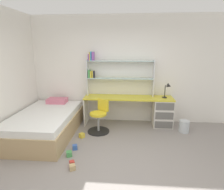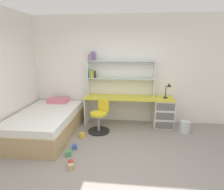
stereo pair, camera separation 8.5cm
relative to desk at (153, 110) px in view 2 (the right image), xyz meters
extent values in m
cube|color=gray|center=(-0.84, -1.97, -0.44)|extent=(5.65, 5.52, 0.02)
cube|color=white|center=(-0.84, 0.31, 0.96)|extent=(5.65, 0.06, 2.79)
cube|color=gold|center=(-0.62, 0.00, 0.30)|extent=(2.25, 0.52, 0.04)
cube|color=silver|center=(0.27, 0.00, -0.08)|extent=(0.48, 0.50, 0.71)
cube|color=silver|center=(-1.73, 0.00, -0.08)|extent=(0.03, 0.47, 0.71)
cube|color=#64625E|center=(0.27, -0.25, -0.31)|extent=(0.43, 0.01, 0.18)
cube|color=#64625E|center=(0.27, -0.25, -0.08)|extent=(0.43, 0.01, 0.18)
cube|color=#64625E|center=(0.27, -0.25, 0.16)|extent=(0.43, 0.01, 0.18)
cube|color=silver|center=(-1.68, 0.14, 0.78)|extent=(0.02, 0.22, 0.93)
cube|color=silver|center=(0.01, 0.14, 0.78)|extent=(0.02, 0.22, 0.93)
cube|color=silver|center=(-0.84, 0.14, 0.77)|extent=(1.68, 0.22, 0.02)
cube|color=silver|center=(-0.84, 0.14, 1.22)|extent=(1.68, 0.22, 0.02)
cube|color=#4CA559|center=(-1.63, 0.14, 0.88)|extent=(0.04, 0.17, 0.20)
cube|color=yellow|center=(-1.59, 0.14, 0.87)|extent=(0.03, 0.18, 0.17)
cube|color=yellow|center=(-1.55, 0.14, 0.87)|extent=(0.03, 0.12, 0.18)
cube|color=#26262D|center=(-1.52, 0.14, 0.87)|extent=(0.03, 0.13, 0.17)
cube|color=purple|center=(-1.64, 0.14, 1.30)|extent=(0.03, 0.13, 0.15)
cube|color=gold|center=(-1.61, 0.14, 1.33)|extent=(0.02, 0.15, 0.21)
cube|color=#338CBF|center=(-1.58, 0.14, 1.34)|extent=(0.04, 0.15, 0.22)
cube|color=purple|center=(-1.53, 0.14, 1.33)|extent=(0.04, 0.19, 0.21)
cylinder|color=black|center=(0.29, 0.00, 0.33)|extent=(0.12, 0.12, 0.02)
cylinder|color=black|center=(0.29, 0.00, 0.48)|extent=(0.02, 0.02, 0.30)
cone|color=black|center=(0.37, -0.05, 0.63)|extent=(0.12, 0.11, 0.13)
cylinder|color=black|center=(-1.32, -0.52, -0.42)|extent=(0.52, 0.52, 0.03)
cylinder|color=#A5A8AD|center=(-1.32, -0.52, -0.21)|extent=(0.05, 0.05, 0.43)
cylinder|color=yellow|center=(-1.32, -0.52, 0.03)|extent=(0.40, 0.40, 0.05)
cube|color=yellow|center=(-1.22, -0.37, 0.20)|extent=(0.29, 0.21, 0.28)
cube|color=tan|center=(-2.50, -0.77, -0.23)|extent=(1.28, 2.07, 0.40)
cube|color=white|center=(-2.50, -0.77, 0.04)|extent=(1.22, 2.01, 0.14)
cube|color=#D8728C|center=(-2.50, 0.01, 0.17)|extent=(0.50, 0.32, 0.12)
cylinder|color=silver|center=(0.73, -0.36, -0.29)|extent=(0.24, 0.24, 0.28)
cube|color=tan|center=(-1.53, -1.99, -0.39)|extent=(0.12, 0.12, 0.09)
cube|color=#3860B7|center=(-1.67, -1.36, -0.39)|extent=(0.12, 0.12, 0.09)
cube|color=#479E51|center=(-1.71, -1.61, -0.38)|extent=(0.13, 0.13, 0.10)
cube|color=red|center=(-1.57, -1.87, -0.39)|extent=(0.11, 0.11, 0.08)
cube|color=gold|center=(-1.65, -0.85, -0.38)|extent=(0.14, 0.14, 0.10)
camera|label=1|loc=(-0.66, -4.63, 1.53)|focal=29.93mm
camera|label=2|loc=(-0.57, -4.62, 1.53)|focal=29.93mm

